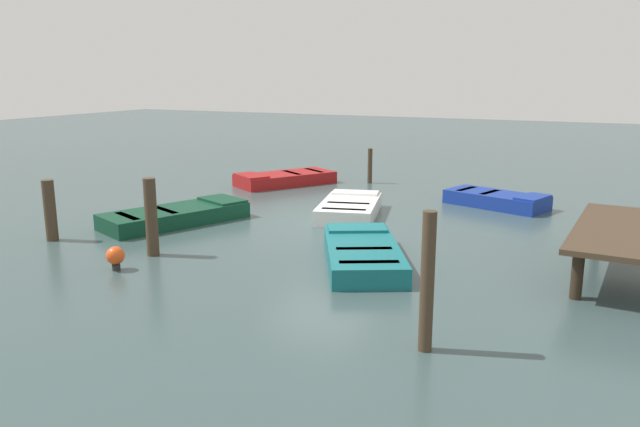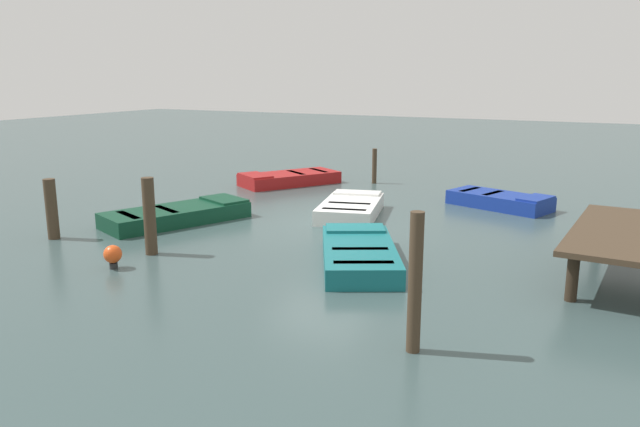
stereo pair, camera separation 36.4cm
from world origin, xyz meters
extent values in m
plane|color=#384C4C|center=(0.00, 0.00, 0.00)|extent=(80.00, 80.00, 0.00)
cube|color=#423323|center=(1.05, 6.88, 0.90)|extent=(4.38, 2.09, 0.10)
cylinder|color=#2E2318|center=(2.71, 6.14, 0.42)|extent=(0.20, 0.20, 0.85)
cylinder|color=#2E2318|center=(-0.70, 6.36, 0.42)|extent=(0.20, 0.20, 0.85)
cube|color=maroon|center=(-5.04, -3.71, 0.20)|extent=(3.64, 3.01, 0.40)
cube|color=black|center=(-5.04, -3.71, 0.34)|extent=(3.04, 2.47, 0.04)
cube|color=maroon|center=(-3.91, -4.41, 0.43)|extent=(1.32, 1.49, 0.06)
cube|color=black|center=(-5.25, -3.58, 0.38)|extent=(0.76, 1.06, 0.04)
cube|color=black|center=(-6.05, -3.09, 0.38)|extent=(0.76, 1.06, 0.04)
cube|color=silver|center=(-1.50, 0.18, 0.20)|extent=(3.12, 2.11, 0.40)
cube|color=#334772|center=(-1.50, 0.18, 0.34)|extent=(2.62, 1.70, 0.04)
cube|color=silver|center=(-2.58, -0.09, 0.43)|extent=(0.93, 1.43, 0.06)
cube|color=navy|center=(-1.29, 0.23, 0.38)|extent=(0.47, 1.16, 0.04)
cube|color=navy|center=(-0.54, 0.42, 0.38)|extent=(0.47, 1.16, 0.04)
cube|color=navy|center=(-4.42, 3.58, 0.20)|extent=(2.11, 3.09, 0.40)
cube|color=silver|center=(-4.42, 3.58, 0.34)|extent=(1.71, 2.60, 0.04)
cube|color=navy|center=(-4.06, 4.63, 0.43)|extent=(1.27, 0.96, 0.06)
cube|color=#A4A49F|center=(-4.49, 3.38, 0.38)|extent=(0.99, 0.51, 0.04)
cube|color=#A4A49F|center=(-4.74, 2.64, 0.38)|extent=(0.99, 0.51, 0.04)
cube|color=#0C3823|center=(1.24, -3.54, 0.20)|extent=(3.97, 2.74, 0.40)
cube|color=maroon|center=(1.24, -3.54, 0.34)|extent=(3.33, 2.24, 0.04)
cube|color=#0C3823|center=(-0.09, -2.99, 0.43)|extent=(1.25, 1.50, 0.06)
cube|color=maroon|center=(1.50, -3.65, 0.38)|extent=(0.61, 1.10, 0.04)
cube|color=maroon|center=(2.44, -4.04, 0.38)|extent=(0.61, 1.10, 0.04)
cube|color=#14666B|center=(2.42, 2.10, 0.20)|extent=(3.57, 2.77, 0.40)
cube|color=beige|center=(2.42, 2.10, 0.34)|extent=(2.99, 2.26, 0.04)
cube|color=#14666B|center=(1.28, 1.52, 0.43)|extent=(1.23, 1.47, 0.06)
cube|color=#9B9789|center=(2.64, 2.21, 0.38)|extent=(0.69, 1.08, 0.04)
cube|color=#9B9789|center=(3.44, 2.62, 0.38)|extent=(0.69, 1.08, 0.04)
cylinder|color=#423323|center=(3.79, -5.08, 0.71)|extent=(0.27, 0.27, 1.42)
cylinder|color=#423323|center=(5.80, 4.36, 1.00)|extent=(0.19, 0.19, 2.00)
cylinder|color=#423323|center=(3.75, -2.16, 0.83)|extent=(0.26, 0.26, 1.66)
cylinder|color=#423323|center=(-6.55, -1.15, 0.61)|extent=(0.16, 0.16, 1.23)
cylinder|color=#262626|center=(4.88, -2.14, 0.06)|extent=(0.16, 0.16, 0.12)
sphere|color=#E54C19|center=(4.88, -2.14, 0.30)|extent=(0.36, 0.36, 0.36)
camera|label=1|loc=(13.66, 6.45, 3.78)|focal=34.66mm
camera|label=2|loc=(13.50, 6.77, 3.78)|focal=34.66mm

